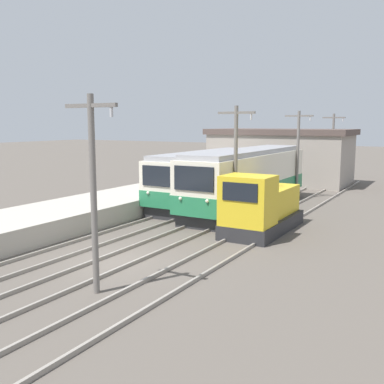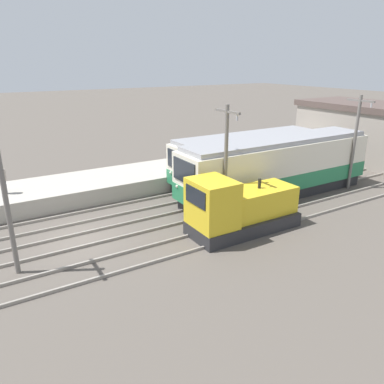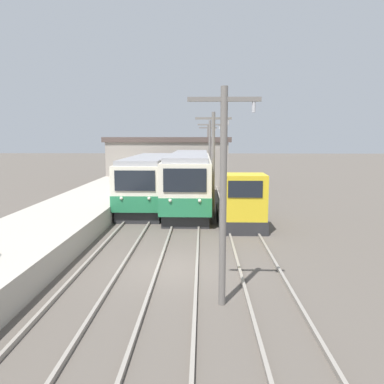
% 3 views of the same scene
% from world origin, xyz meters
% --- Properties ---
extents(ground_plane, '(200.00, 200.00, 0.00)m').
position_xyz_m(ground_plane, '(0.00, 0.00, 0.00)').
color(ground_plane, '#564F47').
extents(platform_left, '(4.50, 54.00, 1.04)m').
position_xyz_m(platform_left, '(-6.25, 0.00, 0.52)').
color(platform_left, '#ADA599').
rests_on(platform_left, ground).
extents(track_left, '(1.54, 60.00, 0.14)m').
position_xyz_m(track_left, '(-2.60, 0.00, 0.07)').
color(track_left, gray).
rests_on(track_left, ground).
extents(track_center, '(1.54, 60.00, 0.14)m').
position_xyz_m(track_center, '(0.20, 0.00, 0.07)').
color(track_center, gray).
rests_on(track_center, ground).
extents(track_right, '(1.54, 60.00, 0.14)m').
position_xyz_m(track_right, '(3.20, 0.00, 0.07)').
color(track_right, gray).
rests_on(track_right, ground).
extents(commuter_train_left, '(2.84, 11.35, 3.55)m').
position_xyz_m(commuter_train_left, '(-2.60, 12.52, 1.65)').
color(commuter_train_left, '#28282B').
rests_on(commuter_train_left, ground).
extents(commuter_train_center, '(2.84, 13.75, 3.77)m').
position_xyz_m(commuter_train_center, '(0.20, 12.63, 1.75)').
color(commuter_train_center, '#28282B').
rests_on(commuter_train_center, ground).
extents(shunting_locomotive, '(2.40, 5.84, 3.00)m').
position_xyz_m(shunting_locomotive, '(3.20, 7.27, 1.21)').
color(shunting_locomotive, '#28282B').
rests_on(shunting_locomotive, ground).
extents(catenary_mast_near, '(2.00, 0.20, 6.23)m').
position_xyz_m(catenary_mast_near, '(1.71, -2.97, 3.43)').
color(catenary_mast_near, slate).
rests_on(catenary_mast_near, ground).
extents(catenary_mast_mid, '(2.00, 0.20, 6.23)m').
position_xyz_m(catenary_mast_mid, '(1.71, 7.46, 3.43)').
color(catenary_mast_mid, slate).
rests_on(catenary_mast_mid, ground).
extents(catenary_mast_far, '(2.00, 0.20, 6.23)m').
position_xyz_m(catenary_mast_far, '(1.71, 17.89, 3.43)').
color(catenary_mast_far, slate).
rests_on(catenary_mast_far, ground).
extents(catenary_mast_distant, '(2.00, 0.20, 6.23)m').
position_xyz_m(catenary_mast_distant, '(1.71, 28.32, 3.43)').
color(catenary_mast_distant, slate).
rests_on(catenary_mast_distant, ground).
extents(station_building, '(12.60, 6.30, 4.87)m').
position_xyz_m(station_building, '(-2.40, 26.00, 2.46)').
color(station_building, gray).
rests_on(station_building, ground).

